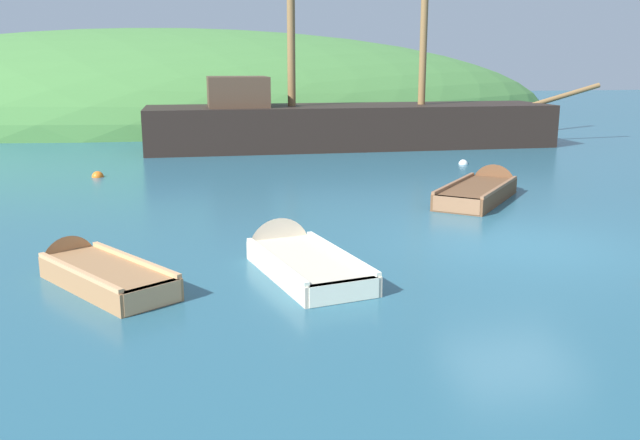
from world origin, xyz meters
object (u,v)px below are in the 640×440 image
object	(u,v)px
sailing_ship	(347,132)
buoy_orange	(98,177)
rowboat_near_dock	(295,260)
buoy_white	(463,164)
rowboat_outer_right	(93,274)
buoy_yellow	(509,182)
rowboat_far	(483,192)

from	to	relation	value
sailing_ship	buoy_orange	size ratio (longest dim) A/B	53.91
rowboat_near_dock	buoy_white	xyz separation A→B (m)	(7.25, 10.04, -0.10)
buoy_white	rowboat_outer_right	bearing A→B (deg)	-135.60
rowboat_outer_right	buoy_white	xyz separation A→B (m)	(10.41, 10.19, -0.11)
buoy_yellow	sailing_ship	bearing A→B (deg)	107.17
rowboat_far	buoy_white	world-z (taller)	rowboat_far
sailing_ship	rowboat_near_dock	world-z (taller)	sailing_ship
buoy_yellow	rowboat_far	bearing A→B (deg)	-131.26
buoy_orange	rowboat_near_dock	bearing A→B (deg)	-66.87
sailing_ship	rowboat_far	xyz separation A→B (m)	(0.95, -10.32, -0.44)
sailing_ship	rowboat_outer_right	world-z (taller)	sailing_ship
rowboat_near_dock	buoy_white	bearing A→B (deg)	-47.81
sailing_ship	rowboat_far	size ratio (longest dim) A/B	4.91
rowboat_far	sailing_ship	bearing A→B (deg)	45.51
rowboat_outer_right	buoy_yellow	distance (m)	12.39
sailing_ship	buoy_yellow	world-z (taller)	sailing_ship
rowboat_outer_right	sailing_ship	bearing A→B (deg)	-60.42
rowboat_outer_right	buoy_white	world-z (taller)	rowboat_outer_right
buoy_white	rowboat_far	bearing A→B (deg)	-108.12
rowboat_outer_right	buoy_orange	distance (m)	9.98
sailing_ship	rowboat_near_dock	xyz separation A→B (m)	(-4.58, -15.10, -0.48)
rowboat_far	buoy_yellow	distance (m)	2.52
buoy_white	buoy_orange	xyz separation A→B (m)	(-11.42, -0.26, 0.00)
rowboat_far	buoy_yellow	bearing A→B (deg)	-1.00
rowboat_near_dock	buoy_orange	world-z (taller)	rowboat_near_dock
buoy_yellow	buoy_orange	xyz separation A→B (m)	(-11.36, 3.10, 0.00)
sailing_ship	rowboat_near_dock	distance (m)	15.79
rowboat_far	buoy_orange	size ratio (longest dim) A/B	10.98
rowboat_far	rowboat_near_dock	xyz separation A→B (m)	(-5.53, -4.79, -0.04)
rowboat_outer_right	rowboat_near_dock	world-z (taller)	rowboat_near_dock
rowboat_far	buoy_yellow	xyz separation A→B (m)	(1.66, 1.89, -0.13)
buoy_white	buoy_orange	bearing A→B (deg)	-178.71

